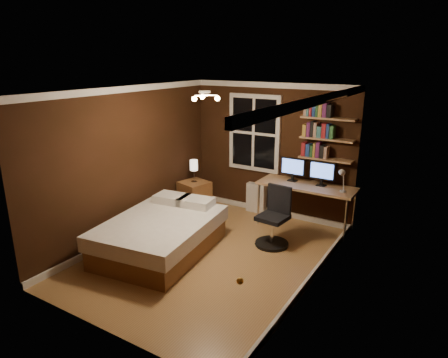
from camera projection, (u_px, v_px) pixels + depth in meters
The scene contains 24 objects.
floor at pixel (211, 255), 6.16m from camera, with size 4.20×4.20×0.00m, color olive.
wall_back at pixel (271, 150), 7.50m from camera, with size 3.20×0.04×2.50m, color black.
wall_left at pixel (129, 163), 6.59m from camera, with size 0.04×4.20×2.50m, color black.
wall_right at pixel (316, 197), 4.99m from camera, with size 0.04×4.20×2.50m, color black.
ceiling at pixel (209, 90), 5.43m from camera, with size 3.20×4.20×0.02m, color white.
window at pixel (254, 133), 7.56m from camera, with size 1.06×0.06×1.46m, color silver.
door at pixel (259, 265), 3.80m from camera, with size 0.03×0.82×2.05m, color black, non-canonical shape.
door_knob at pixel (240, 281), 3.58m from camera, with size 0.06×0.06×0.06m, color gold.
ceiling_fixture at pixel (205, 98), 5.38m from camera, with size 0.44×0.44×0.18m, color beige, non-canonical shape.
bookshelf_lower at pixel (325, 159), 6.87m from camera, with size 0.92×0.22×0.03m, color #AA8052.
books_row_lower at pixel (326, 152), 6.83m from camera, with size 0.42×0.16×0.23m, color maroon, non-canonical shape.
bookshelf_middle at pixel (327, 139), 6.76m from camera, with size 0.92×0.22×0.03m, color #AA8052.
books_row_middle at pixel (328, 131), 6.73m from camera, with size 0.48×0.16×0.23m, color navy, non-canonical shape.
bookshelf_upper at pixel (329, 118), 6.66m from camera, with size 0.92×0.22×0.03m, color #AA8052.
books_row_upper at pixel (329, 110), 6.62m from camera, with size 0.48×0.16×0.23m, color #23532A, non-canonical shape.
bed at pixel (161, 234), 6.21m from camera, with size 1.68×2.16×0.68m.
nightstand at pixel (195, 197), 7.79m from camera, with size 0.50×0.50×0.62m, color brown.
bedside_lamp at pixel (194, 171), 7.63m from camera, with size 0.15×0.15×0.43m, color beige, non-canonical shape.
radiator at pixel (256, 198), 7.81m from camera, with size 0.39×0.14×0.58m, color silver.
desk at pixel (306, 188), 6.95m from camera, with size 1.69×0.63×0.80m.
monitor_left at pixel (293, 169), 7.09m from camera, with size 0.45×0.12×0.43m, color black, non-canonical shape.
monitor_right at pixel (322, 174), 6.83m from camera, with size 0.45×0.12×0.43m, color black, non-canonical shape.
desk_lamp at pixel (342, 180), 6.45m from camera, with size 0.14×0.32×0.44m, color silver, non-canonical shape.
office_chair at pixel (274, 223), 6.42m from camera, with size 0.54×0.54×0.97m.
Camera 1 is at (3.08, -4.62, 2.92)m, focal length 32.00 mm.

